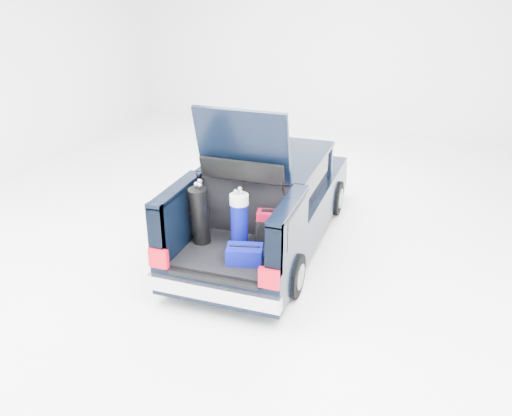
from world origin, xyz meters
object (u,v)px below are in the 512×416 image
at_px(blue_duffel, 245,254).
at_px(car, 268,202).
at_px(blue_golf_bag, 239,220).
at_px(black_golf_bag, 200,215).
at_px(red_suitcase, 269,229).

bearing_deg(blue_duffel, car, 84.33).
bearing_deg(blue_golf_bag, black_golf_bag, -170.86).
bearing_deg(car, black_golf_bag, -108.53).
distance_m(car, blue_duffel, 1.81).
height_order(red_suitcase, blue_duffel, red_suitcase).
height_order(black_golf_bag, blue_duffel, black_golf_bag).
bearing_deg(black_golf_bag, red_suitcase, 15.28).
bearing_deg(black_golf_bag, blue_golf_bag, 13.99).
height_order(car, blue_duffel, car).
relative_size(red_suitcase, black_golf_bag, 0.59).
bearing_deg(red_suitcase, black_golf_bag, -178.25).
distance_m(black_golf_bag, blue_golf_bag, 0.54).
height_order(red_suitcase, black_golf_bag, black_golf_bag).
bearing_deg(black_golf_bag, blue_duffel, -19.63).
xyz_separation_m(car, blue_golf_bag, (0.03, -1.38, 0.31)).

